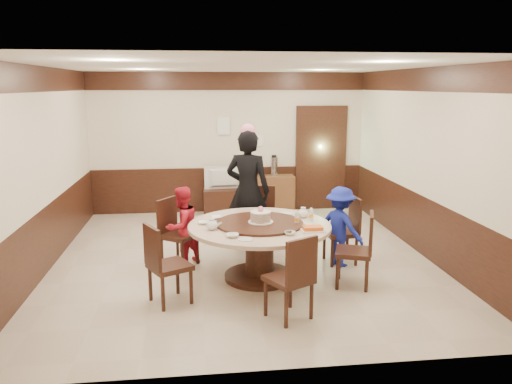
{
  "coord_description": "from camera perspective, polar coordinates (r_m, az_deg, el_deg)",
  "views": [
    {
      "loc": [
        -0.64,
        -7.05,
        2.53
      ],
      "look_at": [
        0.15,
        -0.38,
        1.1
      ],
      "focal_mm": 35.0,
      "sensor_mm": 36.0,
      "label": 1
    }
  ],
  "objects": [
    {
      "name": "saucer_far",
      "position": [
        7.11,
        3.51,
        -2.46
      ],
      "size": [
        0.18,
        0.18,
        0.01
      ],
      "primitive_type": "cylinder",
      "color": "white",
      "rests_on": "banquet_table"
    },
    {
      "name": "person_blue",
      "position": [
        7.18,
        9.61,
        -3.94
      ],
      "size": [
        0.79,
        0.85,
        1.15
      ],
      "primitive_type": "imported",
      "rotation": [
        0.0,
        0.0,
        2.21
      ],
      "color": "navy",
      "rests_on": "ground"
    },
    {
      "name": "saucer_near",
      "position": [
        5.92,
        -1.21,
        -5.43
      ],
      "size": [
        0.18,
        0.18,
        0.01
      ],
      "primitive_type": "cylinder",
      "color": "white",
      "rests_on": "banquet_table"
    },
    {
      "name": "bowl_0",
      "position": [
        6.84,
        -4.51,
        -2.92
      ],
      "size": [
        0.16,
        0.16,
        0.04
      ],
      "primitive_type": "imported",
      "color": "white",
      "rests_on": "banquet_table"
    },
    {
      "name": "person_standing",
      "position": [
        7.69,
        -0.93,
        0.12
      ],
      "size": [
        0.81,
        0.68,
        1.89
      ],
      "primitive_type": "imported",
      "rotation": [
        0.0,
        0.0,
        2.76
      ],
      "color": "black",
      "rests_on": "ground"
    },
    {
      "name": "room",
      "position": [
        7.24,
        -1.5,
        0.46
      ],
      "size": [
        6.0,
        6.04,
        2.84
      ],
      "color": "#C4B19D",
      "rests_on": "ground"
    },
    {
      "name": "notice_right",
      "position": [
        10.14,
        0.0,
        5.91
      ],
      "size": [
        0.3,
        0.0,
        0.22
      ],
      "primitive_type": "cube",
      "color": "white",
      "rests_on": "room"
    },
    {
      "name": "shrimp_platter",
      "position": [
        6.3,
        6.49,
        -4.22
      ],
      "size": [
        0.3,
        0.2,
        0.06
      ],
      "color": "white",
      "rests_on": "banquet_table"
    },
    {
      "name": "bowl_1",
      "position": [
        6.12,
        3.91,
        -4.71
      ],
      "size": [
        0.14,
        0.14,
        0.04
      ],
      "primitive_type": "imported",
      "color": "white",
      "rests_on": "banquet_table"
    },
    {
      "name": "bowl_2",
      "position": [
        6.02,
        -2.71,
        -4.99
      ],
      "size": [
        0.16,
        0.16,
        0.04
      ],
      "primitive_type": "imported",
      "color": "white",
      "rests_on": "banquet_table"
    },
    {
      "name": "chair_1",
      "position": [
        7.97,
        0.49,
        -4.19
      ],
      "size": [
        0.55,
        0.55,
        0.97
      ],
      "rotation": [
        0.0,
        0.0,
        2.86
      ],
      "color": "black",
      "rests_on": "ground"
    },
    {
      "name": "banquet_table",
      "position": [
        6.63,
        0.41,
        -5.52
      ],
      "size": [
        1.88,
        1.88,
        0.78
      ],
      "color": "black",
      "rests_on": "ground"
    },
    {
      "name": "side_cabinet",
      "position": [
        10.18,
        2.08,
        -0.2
      ],
      "size": [
        0.8,
        0.4,
        0.75
      ],
      "primitive_type": "cube",
      "color": "brown",
      "rests_on": "ground"
    },
    {
      "name": "chair_4",
      "position": [
        5.62,
        3.89,
        -11.36
      ],
      "size": [
        0.6,
        0.6,
        0.97
      ],
      "rotation": [
        0.0,
        0.0,
        6.8
      ],
      "color": "black",
      "rests_on": "ground"
    },
    {
      "name": "birthday_cake",
      "position": [
        6.53,
        0.53,
        -2.84
      ],
      "size": [
        0.33,
        0.33,
        0.22
      ],
      "color": "white",
      "rests_on": "banquet_table"
    },
    {
      "name": "chair_0",
      "position": [
        7.4,
        9.77,
        -5.66
      ],
      "size": [
        0.47,
        0.47,
        0.97
      ],
      "rotation": [
        0.0,
        0.0,
        1.63
      ],
      "color": "black",
      "rests_on": "ground"
    },
    {
      "name": "bottle_0",
      "position": [
        6.56,
        4.71,
        -3.05
      ],
      "size": [
        0.06,
        0.06,
        0.16
      ],
      "primitive_type": "cylinder",
      "color": "white",
      "rests_on": "banquet_table"
    },
    {
      "name": "chair_3",
      "position": [
        6.07,
        -9.98,
        -9.69
      ],
      "size": [
        0.6,
        0.6,
        0.97
      ],
      "rotation": [
        0.0,
        0.0,
        5.2
      ],
      "color": "black",
      "rests_on": "ground"
    },
    {
      "name": "bowl_4",
      "position": [
        6.61,
        -6.0,
        -3.51
      ],
      "size": [
        0.15,
        0.15,
        0.04
      ],
      "primitive_type": "imported",
      "color": "white",
      "rests_on": "banquet_table"
    },
    {
      "name": "person_red",
      "position": [
        7.17,
        -8.46,
        -3.94
      ],
      "size": [
        0.7,
        0.71,
        1.15
      ],
      "primitive_type": "imported",
      "rotation": [
        0.0,
        0.0,
        3.95
      ],
      "color": "red",
      "rests_on": "ground"
    },
    {
      "name": "television",
      "position": [
        9.98,
        -3.62,
        1.6
      ],
      "size": [
        0.8,
        0.19,
        0.45
      ],
      "primitive_type": "imported",
      "rotation": [
        0.0,
        0.0,
        3.25
      ],
      "color": "gray",
      "rests_on": "tv_stand"
    },
    {
      "name": "teapot_left",
      "position": [
        6.33,
        -5.06,
        -3.79
      ],
      "size": [
        0.17,
        0.15,
        0.13
      ],
      "primitive_type": "ellipsoid",
      "color": "white",
      "rests_on": "banquet_table"
    },
    {
      "name": "chair_2",
      "position": [
        7.26,
        -8.87,
        -5.98
      ],
      "size": [
        0.62,
        0.61,
        0.97
      ],
      "rotation": [
        0.0,
        0.0,
        4.09
      ],
      "color": "black",
      "rests_on": "ground"
    },
    {
      "name": "teapot_right",
      "position": [
        6.91,
        5.41,
        -2.44
      ],
      "size": [
        0.17,
        0.15,
        0.13
      ],
      "primitive_type": "ellipsoid",
      "color": "white",
      "rests_on": "banquet_table"
    },
    {
      "name": "thermos",
      "position": [
        10.08,
        2.08,
        2.94
      ],
      "size": [
        0.15,
        0.15,
        0.38
      ],
      "primitive_type": "cylinder",
      "color": "silver",
      "rests_on": "side_cabinet"
    },
    {
      "name": "bottle_1",
      "position": [
        6.75,
        6.3,
        -2.64
      ],
      "size": [
        0.06,
        0.06,
        0.16
      ],
      "primitive_type": "cylinder",
      "color": "white",
      "rests_on": "banquet_table"
    },
    {
      "name": "notice_left",
      "position": [
        10.05,
        -3.71,
        7.55
      ],
      "size": [
        0.25,
        0.0,
        0.35
      ],
      "primitive_type": "cube",
      "color": "white",
      "rests_on": "room"
    },
    {
      "name": "bowl_3",
      "position": [
        6.5,
        6.02,
        -3.74
      ],
      "size": [
        0.14,
        0.14,
        0.04
      ],
      "primitive_type": "imported",
      "color": "white",
      "rests_on": "banquet_table"
    },
    {
      "name": "tv_stand",
      "position": [
        10.08,
        -3.59,
        -1.07
      ],
      "size": [
        0.85,
        0.45,
        0.5
      ],
      "primitive_type": "cube",
      "color": "black",
      "rests_on": "ground"
    },
    {
      "name": "chair_5",
      "position": [
        6.58,
        11.2,
        -7.98
      ],
      "size": [
        0.57,
        0.56,
        0.97
      ],
      "rotation": [
        0.0,
        0.0,
        7.52
      ],
      "color": "black",
      "rests_on": "ground"
    }
  ]
}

